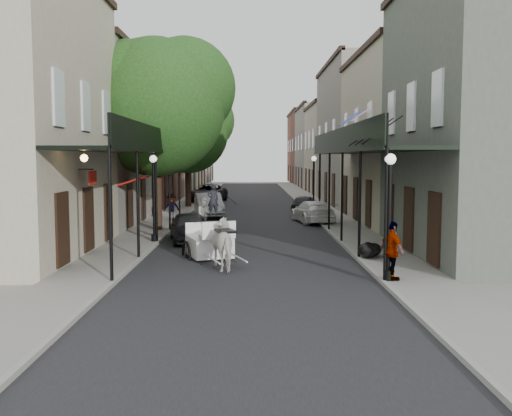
{
  "coord_description": "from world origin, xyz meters",
  "views": [
    {
      "loc": [
        0.07,
        -18.44,
        3.69
      ],
      "look_at": [
        0.29,
        5.49,
        1.6
      ],
      "focal_mm": 40.0,
      "sensor_mm": 36.0,
      "label": 1
    }
  ],
  "objects_px": {
    "pedestrian_sidewalk_right": "(392,251)",
    "car_left_near": "(189,227)",
    "tree_near": "(165,102)",
    "pedestrian_sidewalk_left": "(171,207)",
    "lamppost_left": "(154,197)",
    "pedestrian_walking": "(204,214)",
    "horse": "(226,244)",
    "lamppost_right_near": "(389,215)",
    "lamppost_right_far": "(314,184)",
    "carriage": "(207,228)",
    "car_right_far": "(304,205)",
    "car_left_far": "(207,193)",
    "car_left_mid": "(209,205)",
    "car_right_near": "(312,212)",
    "tree_far": "(193,129)"
  },
  "relations": [
    {
      "from": "horse",
      "to": "car_right_far",
      "type": "xyz_separation_m",
      "value": [
        4.35,
        18.57,
        -0.19
      ]
    },
    {
      "from": "pedestrian_sidewalk_right",
      "to": "car_right_far",
      "type": "distance_m",
      "value": 21.01
    },
    {
      "from": "tree_near",
      "to": "car_left_mid",
      "type": "xyz_separation_m",
      "value": [
        1.6,
        7.29,
        -5.75
      ]
    },
    {
      "from": "lamppost_left",
      "to": "carriage",
      "type": "height_order",
      "value": "lamppost_left"
    },
    {
      "from": "lamppost_left",
      "to": "car_right_far",
      "type": "relative_size",
      "value": 0.98
    },
    {
      "from": "tree_near",
      "to": "horse",
      "type": "distance_m",
      "value": 11.78
    },
    {
      "from": "pedestrian_sidewalk_left",
      "to": "car_left_far",
      "type": "distance_m",
      "value": 15.08
    },
    {
      "from": "lamppost_left",
      "to": "pedestrian_sidewalk_right",
      "type": "height_order",
      "value": "lamppost_left"
    },
    {
      "from": "car_left_near",
      "to": "pedestrian_sidewalk_right",
      "type": "bearing_deg",
      "value": -62.08
    },
    {
      "from": "pedestrian_sidewalk_left",
      "to": "car_left_near",
      "type": "distance_m",
      "value": 7.89
    },
    {
      "from": "pedestrian_sidewalk_right",
      "to": "tree_near",
      "type": "bearing_deg",
      "value": 12.02
    },
    {
      "from": "car_left_far",
      "to": "car_right_near",
      "type": "bearing_deg",
      "value": -54.98
    },
    {
      "from": "tree_far",
      "to": "car_left_near",
      "type": "distance_m",
      "value": 18.36
    },
    {
      "from": "pedestrian_sidewalk_left",
      "to": "pedestrian_sidewalk_right",
      "type": "distance_m",
      "value": 18.5
    },
    {
      "from": "tree_far",
      "to": "pedestrian_walking",
      "type": "relative_size",
      "value": 4.94
    },
    {
      "from": "car_right_far",
      "to": "lamppost_right_far",
      "type": "bearing_deg",
      "value": 128.16
    },
    {
      "from": "carriage",
      "to": "pedestrian_sidewalk_left",
      "type": "bearing_deg",
      "value": 85.29
    },
    {
      "from": "tree_near",
      "to": "pedestrian_sidewalk_left",
      "type": "xyz_separation_m",
      "value": [
        -0.32,
        4.13,
        -5.61
      ]
    },
    {
      "from": "car_right_near",
      "to": "tree_near",
      "type": "bearing_deg",
      "value": 16.51
    },
    {
      "from": "lamppost_left",
      "to": "carriage",
      "type": "xyz_separation_m",
      "value": [
        2.5,
        -3.11,
        -0.97
      ]
    },
    {
      "from": "horse",
      "to": "pedestrian_sidewalk_left",
      "type": "height_order",
      "value": "horse"
    },
    {
      "from": "horse",
      "to": "car_left_near",
      "type": "height_order",
      "value": "horse"
    },
    {
      "from": "lamppost_left",
      "to": "carriage",
      "type": "distance_m",
      "value": 4.11
    },
    {
      "from": "lamppost_right_near",
      "to": "carriage",
      "type": "distance_m",
      "value": 7.57
    },
    {
      "from": "carriage",
      "to": "car_left_near",
      "type": "xyz_separation_m",
      "value": [
        -1.09,
        3.75,
        -0.43
      ]
    },
    {
      "from": "pedestrian_sidewalk_right",
      "to": "pedestrian_walking",
      "type": "bearing_deg",
      "value": 5.48
    },
    {
      "from": "carriage",
      "to": "pedestrian_sidewalk_right",
      "type": "bearing_deg",
      "value": -59.18
    },
    {
      "from": "lamppost_right_near",
      "to": "pedestrian_sidewalk_right",
      "type": "xyz_separation_m",
      "value": [
        0.1,
        0.0,
        -1.06
      ]
    },
    {
      "from": "lamppost_right_far",
      "to": "horse",
      "type": "relative_size",
      "value": 1.88
    },
    {
      "from": "lamppost_right_far",
      "to": "car_left_far",
      "type": "height_order",
      "value": "lamppost_right_far"
    },
    {
      "from": "pedestrian_sidewalk_right",
      "to": "car_left_near",
      "type": "relative_size",
      "value": 0.46
    },
    {
      "from": "horse",
      "to": "car_right_near",
      "type": "bearing_deg",
      "value": -126.83
    },
    {
      "from": "lamppost_right_near",
      "to": "car_left_near",
      "type": "xyz_separation_m",
      "value": [
        -6.79,
        8.64,
        -1.4
      ]
    },
    {
      "from": "pedestrian_walking",
      "to": "carriage",
      "type": "bearing_deg",
      "value": -102.49
    },
    {
      "from": "car_right_near",
      "to": "pedestrian_sidewalk_left",
      "type": "bearing_deg",
      "value": -11.78
    },
    {
      "from": "lamppost_left",
      "to": "pedestrian_walking",
      "type": "bearing_deg",
      "value": 66.26
    },
    {
      "from": "tree_near",
      "to": "pedestrian_sidewalk_right",
      "type": "bearing_deg",
      "value": -55.41
    },
    {
      "from": "lamppost_right_far",
      "to": "pedestrian_sidewalk_left",
      "type": "xyz_separation_m",
      "value": [
        -8.62,
        -3.69,
        -1.17
      ]
    },
    {
      "from": "lamppost_right_near",
      "to": "car_right_far",
      "type": "height_order",
      "value": "lamppost_right_near"
    },
    {
      "from": "pedestrian_sidewalk_left",
      "to": "car_left_far",
      "type": "xyz_separation_m",
      "value": [
        0.92,
        15.05,
        -0.12
      ]
    },
    {
      "from": "pedestrian_sidewalk_left",
      "to": "car_left_far",
      "type": "relative_size",
      "value": 0.28
    },
    {
      "from": "pedestrian_walking",
      "to": "pedestrian_sidewalk_left",
      "type": "height_order",
      "value": "pedestrian_walking"
    },
    {
      "from": "carriage",
      "to": "car_left_mid",
      "type": "relative_size",
      "value": 0.62
    },
    {
      "from": "lamppost_left",
      "to": "car_left_near",
      "type": "xyz_separation_m",
      "value": [
        1.41,
        0.64,
        -1.4
      ]
    },
    {
      "from": "pedestrian_sidewalk_left",
      "to": "tree_near",
      "type": "bearing_deg",
      "value": 68.96
    },
    {
      "from": "carriage",
      "to": "car_left_far",
      "type": "xyz_separation_m",
      "value": [
        -2.0,
        26.47,
        -0.32
      ]
    },
    {
      "from": "horse",
      "to": "car_left_near",
      "type": "xyz_separation_m",
      "value": [
        -1.94,
        6.21,
        -0.18
      ]
    },
    {
      "from": "car_left_far",
      "to": "pedestrian_walking",
      "type": "bearing_deg",
      "value": -76.15
    },
    {
      "from": "pedestrian_sidewalk_right",
      "to": "lamppost_right_near",
      "type": "bearing_deg",
      "value": 67.43
    },
    {
      "from": "horse",
      "to": "car_right_near",
      "type": "distance_m",
      "value": 14.25
    }
  ]
}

